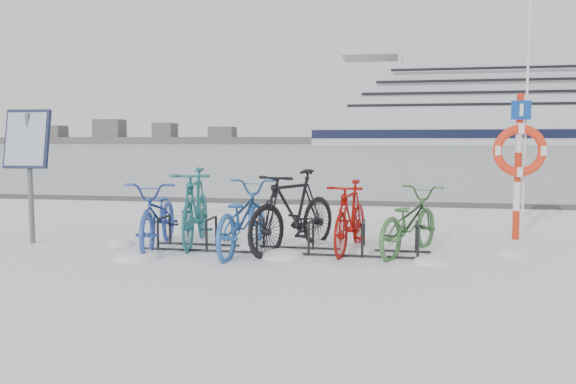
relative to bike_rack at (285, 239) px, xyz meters
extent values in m
plane|color=white|center=(0.00, 0.00, -0.18)|extent=(900.00, 900.00, 0.00)
cube|color=#A9B5BE|center=(0.00, 155.00, -0.17)|extent=(400.00, 298.00, 0.02)
cube|color=#3F3F42|center=(0.00, 5.90, -0.13)|extent=(400.00, 0.25, 0.10)
cylinder|color=black|center=(-1.80, -0.22, 0.04)|extent=(0.04, 0.04, 0.44)
cylinder|color=black|center=(-1.80, 0.22, 0.04)|extent=(0.04, 0.04, 0.44)
cylinder|color=black|center=(-1.80, 0.00, 0.26)|extent=(0.04, 0.44, 0.04)
cylinder|color=black|center=(-1.08, -0.22, 0.04)|extent=(0.04, 0.04, 0.44)
cylinder|color=black|center=(-1.08, 0.22, 0.04)|extent=(0.04, 0.04, 0.44)
cylinder|color=black|center=(-1.08, 0.00, 0.26)|extent=(0.04, 0.44, 0.04)
cylinder|color=black|center=(-0.36, -0.22, 0.04)|extent=(0.04, 0.04, 0.44)
cylinder|color=black|center=(-0.36, 0.22, 0.04)|extent=(0.04, 0.04, 0.44)
cylinder|color=black|center=(-0.36, 0.00, 0.26)|extent=(0.04, 0.44, 0.04)
cylinder|color=black|center=(0.36, -0.22, 0.04)|extent=(0.04, 0.04, 0.44)
cylinder|color=black|center=(0.36, 0.22, 0.04)|extent=(0.04, 0.04, 0.44)
cylinder|color=black|center=(0.36, 0.00, 0.26)|extent=(0.04, 0.44, 0.04)
cylinder|color=black|center=(1.08, -0.22, 0.04)|extent=(0.04, 0.04, 0.44)
cylinder|color=black|center=(1.08, 0.22, 0.04)|extent=(0.04, 0.04, 0.44)
cylinder|color=black|center=(1.08, 0.00, 0.26)|extent=(0.04, 0.44, 0.04)
cylinder|color=black|center=(1.80, -0.22, 0.04)|extent=(0.04, 0.04, 0.44)
cylinder|color=black|center=(1.80, 0.22, 0.04)|extent=(0.04, 0.04, 0.44)
cylinder|color=black|center=(1.80, 0.00, 0.26)|extent=(0.04, 0.44, 0.04)
cylinder|color=black|center=(0.00, -0.22, -0.16)|extent=(4.00, 0.03, 0.03)
cylinder|color=black|center=(0.00, 0.22, -0.16)|extent=(4.00, 0.03, 0.03)
cylinder|color=#595B5E|center=(-3.91, -0.02, 0.80)|extent=(0.08, 0.08, 1.96)
cube|color=black|center=(-3.91, -0.05, 1.40)|extent=(0.69, 0.30, 0.89)
cube|color=#8C99AD|center=(-3.91, -0.09, 1.40)|extent=(0.62, 0.22, 0.79)
cylinder|color=red|center=(3.39, 1.61, 0.05)|extent=(0.10, 0.10, 0.46)
cylinder|color=silver|center=(3.39, 1.61, 0.50)|extent=(0.10, 0.10, 0.46)
cylinder|color=red|center=(3.39, 1.61, 0.96)|extent=(0.10, 0.10, 0.46)
cylinder|color=silver|center=(3.39, 1.61, 1.41)|extent=(0.10, 0.10, 0.46)
cylinder|color=red|center=(3.39, 1.61, 1.87)|extent=(0.10, 0.10, 0.46)
torus|color=red|center=(3.39, 1.52, 1.22)|extent=(0.80, 0.13, 0.80)
cube|color=navy|center=(3.39, 1.53, 1.84)|extent=(0.29, 0.03, 0.29)
cylinder|color=silver|center=(3.49, 1.66, 1.89)|extent=(0.04, 0.04, 4.14)
cube|color=silver|center=(42.63, 199.13, 5.65)|extent=(136.14, 25.28, 11.67)
cube|color=black|center=(42.63, 186.44, 3.71)|extent=(136.14, 0.30, 2.92)
cube|color=black|center=(42.63, 211.82, 3.71)|extent=(136.14, 0.30, 2.92)
cube|color=silver|center=(42.63, 199.13, 13.43)|extent=(121.55, 23.34, 3.89)
cube|color=silver|center=(42.63, 199.13, 21.21)|extent=(98.21, 20.42, 3.89)
cube|color=silver|center=(42.63, 199.13, 28.99)|extent=(74.88, 17.50, 3.89)
cube|color=silver|center=(-5.99, 199.13, 33.85)|extent=(19.45, 19.45, 5.83)
cube|color=black|center=(42.63, 187.27, 17.32)|extent=(106.97, 0.20, 11.67)
cube|color=#505050|center=(-120.00, 260.00, 1.57)|extent=(180.00, 12.00, 3.50)
cube|color=#505050|center=(-150.00, 260.00, 5.32)|extent=(24.00, 10.00, 8.00)
cube|color=#505050|center=(-90.00, 260.00, 4.82)|extent=(20.00, 10.00, 6.00)
imported|color=#29439C|center=(-1.85, -0.03, 0.33)|extent=(1.01, 2.03, 1.02)
imported|color=#1C6165|center=(-1.43, 0.34, 0.41)|extent=(0.87, 2.03, 1.18)
imported|color=#2559A3|center=(-0.61, -0.11, 0.33)|extent=(0.79, 1.99, 1.03)
imported|color=black|center=(0.10, 0.11, 0.41)|extent=(1.39, 2.00, 1.18)
imported|color=#8E0C07|center=(0.89, 0.22, 0.34)|extent=(0.77, 1.78, 1.03)
imported|color=#376833|center=(1.69, 0.22, 0.29)|extent=(1.33, 1.91, 0.95)
ellipsoid|color=white|center=(0.02, -0.37, -0.18)|extent=(0.59, 0.59, 0.21)
ellipsoid|color=white|center=(3.09, 0.36, -0.18)|extent=(0.40, 0.40, 0.14)
ellipsoid|color=white|center=(1.97, -0.39, -0.18)|extent=(0.49, 0.49, 0.17)
ellipsoid|color=white|center=(-2.51, 0.08, -0.18)|extent=(0.41, 0.41, 0.14)
ellipsoid|color=white|center=(0.39, 0.54, -0.18)|extent=(0.40, 0.40, 0.14)
ellipsoid|color=white|center=(0.99, 0.27, -0.18)|extent=(0.53, 0.53, 0.18)
ellipsoid|color=white|center=(-1.84, -0.80, -0.18)|extent=(0.63, 0.63, 0.22)
ellipsoid|color=white|center=(-0.57, 0.34, -0.18)|extent=(0.41, 0.41, 0.14)
camera|label=1|loc=(1.42, -7.62, 1.36)|focal=35.00mm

